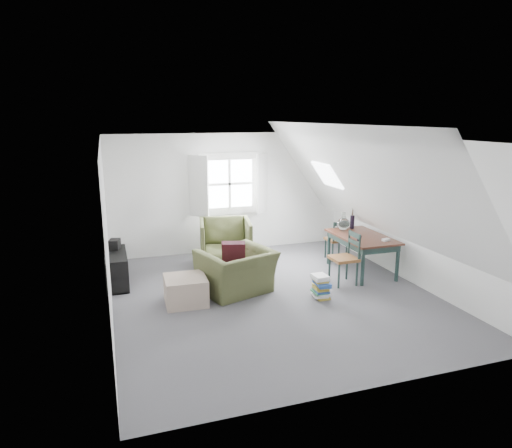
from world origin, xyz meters
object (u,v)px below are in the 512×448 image
object	(u,v)px
dining_chair_far	(337,239)
magazine_stack	(321,287)
ottoman	(186,290)
dining_table	(362,241)
armchair_far	(226,264)
dining_chair_near	(345,257)
armchair_near	(237,292)
media_shelf	(117,271)

from	to	relation	value
dining_chair_far	magazine_stack	xyz separation A→B (m)	(-1.19, -1.71, -0.24)
ottoman	dining_table	bearing A→B (deg)	7.27
armchair_far	dining_table	bearing A→B (deg)	-18.10
dining_chair_near	magazine_stack	xyz separation A→B (m)	(-0.68, -0.46, -0.28)
ottoman	dining_table	world-z (taller)	dining_table
armchair_near	ottoman	xyz separation A→B (m)	(-0.87, -0.18, 0.21)
armchair_near	dining_table	distance (m)	2.56
dining_table	media_shelf	world-z (taller)	dining_table
dining_chair_far	armchair_far	bearing A→B (deg)	-32.89
dining_table	dining_chair_far	distance (m)	0.84
dining_chair_far	magazine_stack	world-z (taller)	dining_chair_far
dining_chair_near	media_shelf	bearing A→B (deg)	-125.35
armchair_near	magazine_stack	world-z (taller)	magazine_stack
magazine_stack	media_shelf	bearing A→B (deg)	151.84
armchair_far	dining_chair_near	xyz separation A→B (m)	(1.69, -1.68, 0.47)
media_shelf	dining_chair_near	bearing A→B (deg)	-16.43
armchair_far	dining_table	size ratio (longest dim) A/B	0.71
media_shelf	ottoman	bearing A→B (deg)	-48.75
armchair_far	media_shelf	size ratio (longest dim) A/B	0.91
media_shelf	armchair_near	bearing A→B (deg)	-26.95
dining_table	dining_chair_far	xyz separation A→B (m)	(-0.07, 0.81, -0.18)
dining_chair_far	dining_chair_near	size ratio (longest dim) A/B	0.90
ottoman	media_shelf	distance (m)	1.54
ottoman	dining_chair_near	bearing A→B (deg)	-0.27
armchair_near	dining_chair_far	size ratio (longest dim) A/B	1.35
magazine_stack	dining_table	bearing A→B (deg)	35.43
armchair_near	media_shelf	distance (m)	2.12
armchair_far	ottoman	size ratio (longest dim) A/B	1.56
armchair_far	dining_chair_far	size ratio (longest dim) A/B	1.20
dining_chair_far	dining_chair_near	world-z (taller)	dining_chair_near
armchair_far	ottoman	world-z (taller)	armchair_far
ottoman	media_shelf	bearing A→B (deg)	130.13
armchair_near	magazine_stack	bearing A→B (deg)	133.40
dining_chair_near	magazine_stack	distance (m)	0.87
armchair_far	ottoman	bearing A→B (deg)	-112.15
armchair_near	armchair_far	xyz separation A→B (m)	(0.20, 1.49, 0.00)
armchair_far	ottoman	distance (m)	1.99
dining_table	ottoman	bearing A→B (deg)	-170.06
armchair_near	dining_table	world-z (taller)	dining_table
dining_chair_near	armchair_near	bearing A→B (deg)	-113.70
dining_chair_far	magazine_stack	bearing A→B (deg)	33.24
ottoman	dining_chair_near	xyz separation A→B (m)	(2.76, -0.01, 0.26)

